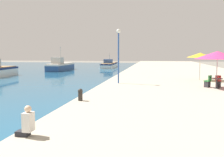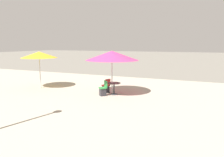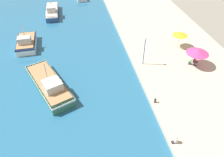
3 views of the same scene
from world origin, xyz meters
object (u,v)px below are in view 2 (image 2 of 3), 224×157
cafe_umbrella_white (39,55)px  cafe_umbrella_pink (112,56)px  cafe_chair_right (106,88)px  cafe_chair_left (103,90)px  cafe_table (114,86)px

cafe_umbrella_white → cafe_umbrella_pink: bearing=-87.4°
cafe_umbrella_white → cafe_chair_right: cafe_umbrella_white is taller
cafe_chair_right → cafe_chair_left: bearing=-145.4°
cafe_chair_left → cafe_umbrella_white: bearing=39.4°
cafe_umbrella_pink → cafe_table: 1.88m
cafe_chair_right → cafe_umbrella_white: bearing=117.7°
cafe_umbrella_pink → cafe_table: size_ratio=4.04×
cafe_table → cafe_chair_right: size_ratio=0.88×
cafe_table → cafe_chair_left: size_ratio=0.88×
cafe_umbrella_white → cafe_chair_left: (-0.29, -5.10, -2.04)m
cafe_umbrella_white → cafe_chair_left: 5.50m
cafe_umbrella_pink → cafe_umbrella_white: 5.46m
cafe_chair_left → cafe_chair_right: bearing=-34.6°
cafe_umbrella_pink → cafe_chair_right: cafe_umbrella_pink is taller
cafe_table → cafe_chair_left: 0.75m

